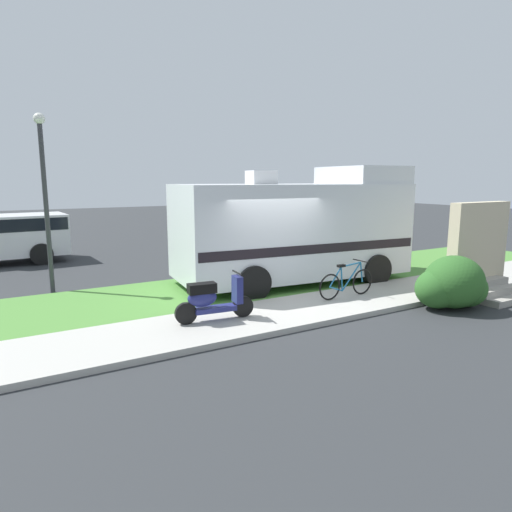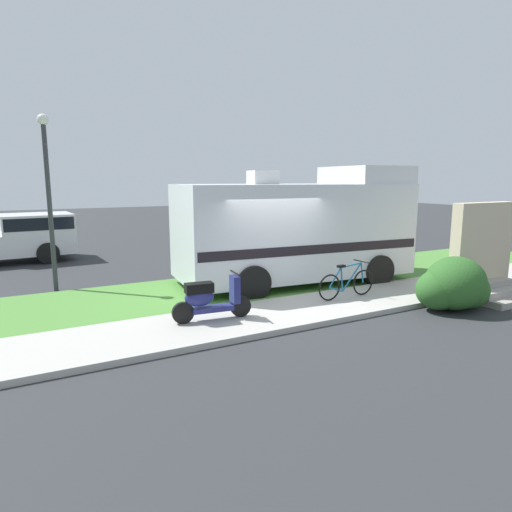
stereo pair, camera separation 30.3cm
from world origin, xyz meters
TOP-DOWN VIEW (x-y plane):
  - ground_plane at (0.00, 0.00)m, footprint 80.00×80.00m
  - sidewalk at (0.00, -1.20)m, footprint 24.00×2.00m
  - grass_strip at (0.00, 1.50)m, footprint 24.00×3.40m
  - motorhome_rv at (1.43, 1.25)m, footprint 6.71×3.16m
  - scooter at (-2.24, -1.04)m, footprint 1.66×0.52m
  - bicycle at (1.36, -1.01)m, footprint 1.70×0.52m
  - pickup_truck_near at (4.13, 5.75)m, footprint 5.70×2.36m
  - pickup_truck_far at (-5.79, 8.89)m, footprint 5.37×2.38m
  - porch_steps at (4.68, -2.29)m, footprint 2.00×1.26m
  - bush_by_porch at (3.06, -2.69)m, footprint 1.71×1.29m
  - bottle_green at (5.07, -0.62)m, footprint 0.07×0.07m
  - street_lamp_post at (-4.75, 3.60)m, footprint 0.28×0.28m

SIDE VIEW (x-z plane):
  - ground_plane at x=0.00m, z-range 0.00..0.00m
  - grass_strip at x=0.00m, z-range 0.00..0.08m
  - sidewalk at x=0.00m, z-range 0.00..0.12m
  - bottle_green at x=5.07m, z-range 0.10..0.33m
  - bicycle at x=1.36m, z-range 0.05..0.92m
  - bush_by_porch at x=3.06m, z-range -0.03..1.18m
  - scooter at x=-2.24m, z-range 0.09..1.06m
  - pickup_truck_far at x=-5.79m, z-range 0.07..1.79m
  - porch_steps at x=4.68m, z-range -0.23..2.17m
  - pickup_truck_near at x=4.13m, z-range 0.06..1.93m
  - motorhome_rv at x=1.43m, z-range -0.08..3.26m
  - street_lamp_post at x=-4.75m, z-range 0.47..5.06m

